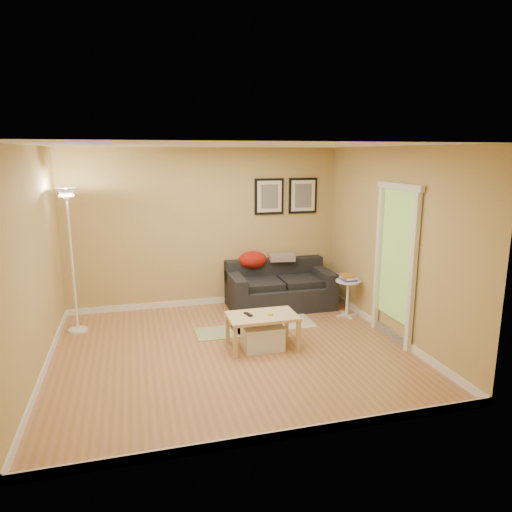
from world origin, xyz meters
name	(u,v)px	position (x,y,z in m)	size (l,w,h in m)	color
floor	(232,351)	(0.00, 0.00, 0.00)	(4.50, 4.50, 0.00)	#B1714C
ceiling	(230,145)	(0.00, 0.00, 2.60)	(4.50, 4.50, 0.00)	white
wall_back	(206,228)	(0.00, 2.00, 1.30)	(4.50, 4.50, 0.00)	tan
wall_front	(281,302)	(0.00, -2.00, 1.30)	(4.50, 4.50, 0.00)	tan
wall_left	(33,264)	(-2.25, 0.00, 1.30)	(4.00, 4.00, 0.00)	tan
wall_right	(393,244)	(2.25, 0.00, 1.30)	(4.00, 4.00, 0.00)	tan
baseboard_back	(207,301)	(0.00, 1.99, 0.05)	(4.50, 0.02, 0.10)	white
baseboard_front	(279,436)	(0.00, -1.99, 0.05)	(4.50, 0.02, 0.10)	white
baseboard_left	(45,368)	(-2.24, 0.00, 0.05)	(0.02, 4.00, 0.10)	white
baseboard_right	(387,331)	(2.24, 0.00, 0.05)	(0.02, 4.00, 0.10)	white
sofa	(280,285)	(1.15, 1.53, 0.38)	(1.70, 0.90, 0.75)	black
red_throw	(253,260)	(0.75, 1.80, 0.77)	(0.48, 0.36, 0.28)	#B11F10
plaid_throw	(282,258)	(1.26, 1.80, 0.78)	(0.42, 0.26, 0.10)	tan
framed_print_left	(269,196)	(1.08, 1.98, 1.80)	(0.50, 0.04, 0.60)	black
framed_print_right	(303,196)	(1.68, 1.98, 1.80)	(0.50, 0.04, 0.60)	black
area_rug	(269,321)	(0.78, 0.92, 0.01)	(1.25, 0.85, 0.01)	beige
green_runner	(221,333)	(-0.03, 0.65, 0.01)	(0.70, 0.50, 0.01)	#668C4C
coffee_table	(262,331)	(0.41, 0.02, 0.23)	(0.90, 0.55, 0.45)	#DCC186
remote_control	(248,314)	(0.23, 0.06, 0.46)	(0.05, 0.16, 0.02)	black
tape_roll	(270,314)	(0.51, -0.02, 0.47)	(0.07, 0.07, 0.03)	yellow
storage_bin	(263,337)	(0.40, -0.03, 0.16)	(0.53, 0.39, 0.33)	white
side_table	(347,298)	(2.02, 0.82, 0.29)	(0.38, 0.38, 0.59)	white
book_stack	(348,277)	(2.02, 0.84, 0.63)	(0.20, 0.27, 0.08)	#3535A1
floor_lamp	(72,265)	(-2.00, 1.25, 0.97)	(0.27, 0.27, 2.06)	white
doorway	(394,267)	(2.20, -0.15, 1.02)	(0.12, 1.01, 2.13)	white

